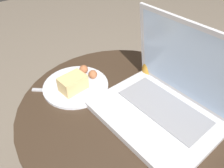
% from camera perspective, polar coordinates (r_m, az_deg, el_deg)
% --- Properties ---
extents(table, '(0.66, 0.66, 0.56)m').
position_cam_1_polar(table, '(0.81, 2.93, -13.48)').
color(table, '#515156').
rests_on(table, ground_plane).
extents(napkin, '(0.18, 0.15, 0.00)m').
position_cam_1_polar(napkin, '(0.76, -11.13, -0.58)').
color(napkin, silver).
rests_on(napkin, table).
extents(laptop, '(0.35, 0.28, 0.27)m').
position_cam_1_polar(laptop, '(0.64, 13.73, -3.69)').
color(laptop, silver).
rests_on(laptop, table).
extents(beer_glass, '(0.06, 0.06, 0.23)m').
position_cam_1_polar(beer_glass, '(0.75, 10.58, 9.63)').
color(beer_glass, gold).
rests_on(beer_glass, table).
extents(snack_plate, '(0.22, 0.22, 0.06)m').
position_cam_1_polar(snack_plate, '(0.74, -9.39, 0.08)').
color(snack_plate, silver).
rests_on(snack_plate, table).
extents(fork, '(0.12, 0.14, 0.00)m').
position_cam_1_polar(fork, '(0.75, -13.11, -1.78)').
color(fork, '#B2B2B7').
rests_on(fork, table).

